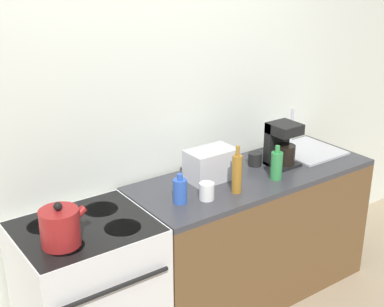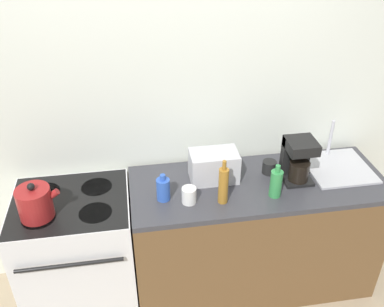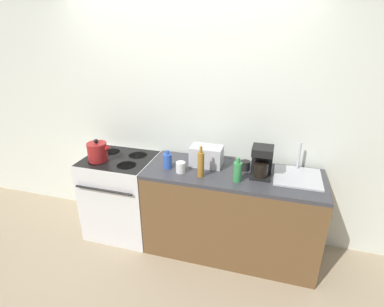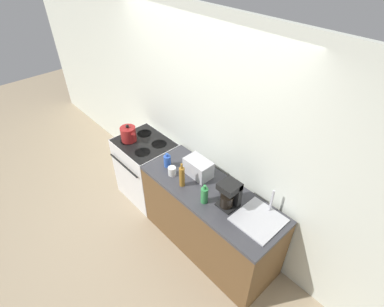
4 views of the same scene
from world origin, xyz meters
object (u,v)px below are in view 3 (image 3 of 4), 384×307
(coffee_maker, at_px, (262,161))
(cup_black, at_px, (245,165))
(stove, at_px, (122,195))
(kettle, at_px, (98,152))
(bottle_amber, at_px, (201,164))
(bottle_green, at_px, (238,171))
(toaster, at_px, (207,156))
(cup_white, at_px, (181,167))
(bottle_blue, at_px, (168,161))

(coffee_maker, distance_m, cup_black, 0.21)
(stove, bearing_deg, coffee_maker, 0.72)
(kettle, xyz_separation_m, bottle_amber, (1.10, -0.04, 0.03))
(stove, height_order, bottle_amber, bottle_amber)
(bottle_amber, bearing_deg, bottle_green, 1.22)
(stove, xyz_separation_m, cup_black, (1.31, 0.11, 0.49))
(toaster, xyz_separation_m, cup_black, (0.38, 0.01, -0.06))
(kettle, relative_size, bottle_amber, 0.84)
(coffee_maker, relative_size, cup_white, 2.87)
(toaster, height_order, bottle_blue, toaster)
(kettle, distance_m, coffee_maker, 1.63)
(kettle, xyz_separation_m, coffee_maker, (1.63, 0.12, 0.06))
(bottle_green, distance_m, cup_white, 0.54)
(stove, bearing_deg, bottle_blue, -6.19)
(kettle, distance_m, cup_black, 1.49)
(toaster, distance_m, cup_white, 0.30)
(bottle_amber, bearing_deg, cup_white, 172.10)
(coffee_maker, relative_size, bottle_blue, 1.64)
(toaster, xyz_separation_m, cup_white, (-0.20, -0.22, -0.05))
(kettle, xyz_separation_m, cup_white, (0.89, -0.01, -0.05))
(toaster, relative_size, bottle_blue, 1.72)
(bottle_blue, bearing_deg, bottle_green, -6.38)
(bottle_green, xyz_separation_m, cup_white, (-0.54, 0.02, -0.04))
(kettle, distance_m, bottle_amber, 1.10)
(bottle_amber, distance_m, cup_black, 0.46)
(toaster, xyz_separation_m, bottle_green, (0.34, -0.24, -0.01))
(toaster, bearing_deg, bottle_green, -34.97)
(kettle, relative_size, cup_white, 2.41)
(bottle_green, height_order, bottle_amber, bottle_amber)
(toaster, height_order, cup_black, toaster)
(cup_black, bearing_deg, bottle_amber, -146.02)
(cup_white, bearing_deg, cup_black, 21.18)
(coffee_maker, xyz_separation_m, bottle_blue, (-0.88, -0.08, -0.08))
(bottle_blue, height_order, bottle_amber, bottle_amber)
(coffee_maker, distance_m, cup_white, 0.75)
(coffee_maker, xyz_separation_m, bottle_amber, (-0.53, -0.17, -0.03))
(kettle, xyz_separation_m, cup_black, (1.47, 0.21, -0.05))
(stove, bearing_deg, bottle_amber, -8.95)
(bottle_green, height_order, cup_black, bottle_green)
(stove, distance_m, cup_black, 1.40)
(cup_black, bearing_deg, bottle_green, -99.44)
(bottle_green, bearing_deg, cup_white, 177.74)
(kettle, distance_m, cup_white, 0.90)
(cup_white, bearing_deg, kettle, 179.10)
(stove, xyz_separation_m, toaster, (0.92, 0.10, 0.54))
(stove, distance_m, bottle_amber, 1.10)
(bottle_green, xyz_separation_m, bottle_blue, (-0.69, 0.08, -0.02))
(toaster, distance_m, bottle_green, 0.42)
(bottle_green, xyz_separation_m, bottle_amber, (-0.33, -0.01, 0.03))
(bottle_blue, xyz_separation_m, cup_black, (0.73, 0.17, -0.03))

